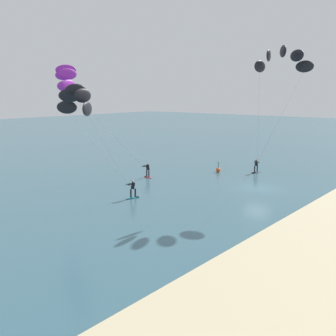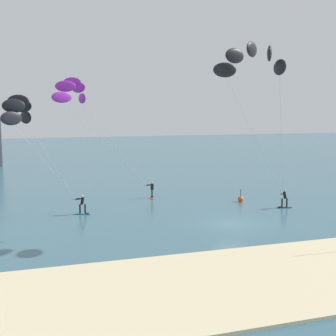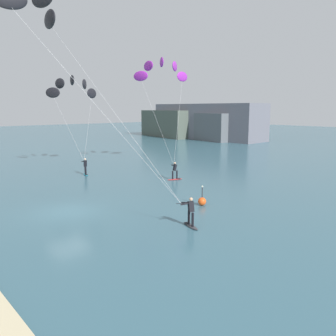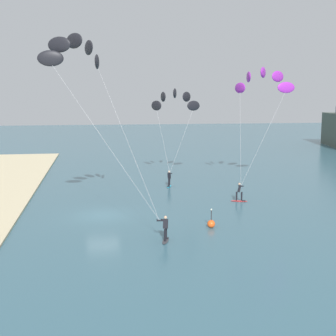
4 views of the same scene
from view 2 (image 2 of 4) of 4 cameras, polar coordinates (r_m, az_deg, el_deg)
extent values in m
plane|color=#386070|center=(36.58, 7.89, -6.88)|extent=(240.00, 240.00, 0.00)
cube|color=beige|center=(27.27, 18.63, -11.97)|extent=(80.00, 9.98, 0.16)
ellipsoid|color=#23ADD1|center=(40.13, -10.56, -5.61)|extent=(1.53, 0.85, 0.08)
cube|color=black|center=(40.03, -9.98, -5.56)|extent=(0.36, 0.37, 0.02)
cylinder|color=black|center=(40.08, -10.88, -5.00)|extent=(0.14, 0.14, 0.78)
cylinder|color=black|center=(39.99, -10.27, -5.02)|extent=(0.14, 0.14, 0.78)
cube|color=black|center=(39.90, -10.60, -4.04)|extent=(0.40, 0.39, 0.63)
sphere|color=beige|center=(39.82, -10.61, -3.45)|extent=(0.20, 0.20, 0.20)
cylinder|color=black|center=(39.95, -11.38, -3.83)|extent=(0.54, 0.18, 0.03)
cylinder|color=black|center=(39.80, -11.02, -3.82)|extent=(0.61, 0.15, 0.15)
cylinder|color=black|center=(40.01, -10.97, -3.76)|extent=(0.53, 0.44, 0.15)
ellipsoid|color=black|center=(42.25, -17.28, 6.02)|extent=(1.15, 1.74, 1.10)
ellipsoid|color=black|center=(41.50, -17.61, 7.35)|extent=(1.62, 1.38, 1.10)
ellipsoid|color=black|center=(40.24, -18.13, 7.88)|extent=(1.83, 0.81, 1.10)
ellipsoid|color=black|center=(38.97, -18.65, 7.34)|extent=(1.84, 0.52, 1.10)
ellipsoid|color=black|center=(38.24, -18.92, 5.87)|extent=(1.74, 1.15, 1.10)
cylinder|color=#B2B2B7|center=(40.91, -14.40, 1.03)|extent=(3.80, 3.29, 6.62)
cylinder|color=#B2B2B7|center=(38.89, -15.05, 0.70)|extent=(4.96, 0.76, 6.62)
ellipsoid|color=#333338|center=(43.36, 14.25, -4.75)|extent=(1.54, 0.78, 0.08)
cube|color=black|center=(43.24, 13.73, -4.70)|extent=(0.35, 0.36, 0.02)
cylinder|color=black|center=(43.33, 14.55, -4.19)|extent=(0.14, 0.14, 0.78)
cylinder|color=black|center=(43.21, 13.99, -4.20)|extent=(0.14, 0.14, 0.78)
cube|color=black|center=(43.14, 14.30, -3.30)|extent=(0.39, 0.38, 0.63)
sphere|color=tan|center=(43.07, 14.32, -2.75)|extent=(0.20, 0.20, 0.20)
cylinder|color=black|center=(42.60, 14.08, -3.22)|extent=(0.44, 0.38, 0.03)
cylinder|color=black|center=(42.82, 14.34, -3.13)|extent=(0.36, 0.57, 0.15)
cylinder|color=black|center=(42.88, 14.05, -3.11)|extent=(0.60, 0.27, 0.15)
ellipsoid|color=black|center=(35.11, 7.07, 12.00)|extent=(1.84, 0.48, 1.10)
ellipsoid|color=black|center=(34.89, 8.28, 13.64)|extent=(1.83, 0.85, 1.10)
ellipsoid|color=black|center=(34.43, 10.37, 14.32)|extent=(1.60, 1.42, 1.10)
ellipsoid|color=black|center=(33.92, 12.49, 13.73)|extent=(1.12, 1.76, 1.10)
ellipsoid|color=black|center=(33.57, 13.72, 12.08)|extent=(0.48, 1.84, 1.10)
cylinder|color=#B2B2B7|center=(38.45, 10.94, 3.44)|extent=(7.67, 3.71, 10.23)
cylinder|color=#B2B2B7|center=(37.76, 13.92, 3.29)|extent=(4.98, 6.92, 10.23)
ellipsoid|color=red|center=(46.53, -1.99, -3.72)|extent=(0.77, 1.54, 0.08)
cube|color=black|center=(46.92, -1.99, -3.56)|extent=(0.36, 0.35, 0.02)
cylinder|color=black|center=(46.23, -2.00, -3.25)|extent=(0.14, 0.14, 0.78)
cylinder|color=black|center=(46.66, -1.99, -3.15)|extent=(0.14, 0.14, 0.78)
cube|color=black|center=(46.33, -2.00, -2.36)|extent=(0.38, 0.39, 0.63)
sphere|color=tan|center=(46.26, -2.00, -1.85)|extent=(0.20, 0.20, 0.20)
cylinder|color=black|center=(46.46, -2.65, -2.15)|extent=(0.48, 0.32, 0.03)
cylinder|color=black|center=(46.27, -2.36, -2.15)|extent=(0.61, 0.20, 0.15)
cylinder|color=black|center=(46.48, -2.29, -2.10)|extent=(0.43, 0.54, 0.15)
ellipsoid|color=purple|center=(50.89, -10.63, 8.50)|extent=(0.76, 2.07, 1.10)
ellipsoid|color=purple|center=(50.14, -11.08, 9.78)|extent=(1.44, 1.86, 1.10)
ellipsoid|color=purple|center=(48.82, -11.85, 10.34)|extent=(1.90, 1.37, 1.10)
ellipsoid|color=purple|center=(47.46, -12.63, 9.89)|extent=(2.08, 0.67, 1.10)
ellipsoid|color=purple|center=(46.64, -13.08, 8.57)|extent=(2.07, 0.76, 1.10)
cylinder|color=#B2B2B7|center=(48.36, -6.80, 3.25)|extent=(5.48, 6.27, 8.51)
cylinder|color=#B2B2B7|center=(46.17, -7.85, 3.05)|extent=(8.00, 2.28, 8.51)
sphere|color=#EA5119|center=(45.16, 9.01, -3.83)|extent=(0.56, 0.56, 0.56)
cylinder|color=#262628|center=(45.05, 9.03, -3.04)|extent=(0.06, 0.06, 0.70)
sphere|color=#F2F2CC|center=(44.98, 9.04, -2.53)|extent=(0.12, 0.12, 0.12)
camera|label=1|loc=(25.07, -75.55, 3.20)|focal=43.92mm
camera|label=3|loc=(42.55, 39.95, 2.38)|focal=37.20mm
camera|label=4|loc=(59.91, 40.39, 5.80)|focal=49.05mm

